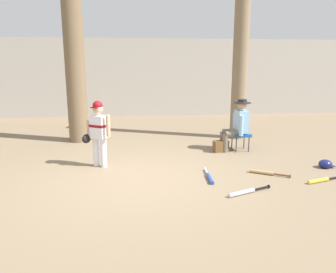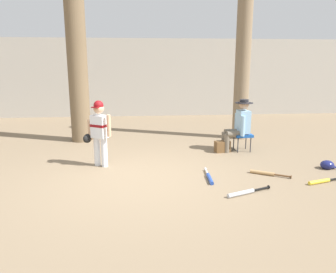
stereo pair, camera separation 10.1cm
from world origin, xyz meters
name	(u,v)px [view 2 (the right image)]	position (x,y,z in m)	size (l,w,h in m)	color
ground_plane	(140,179)	(0.00, 0.00, 0.00)	(60.00, 60.00, 0.00)	#7F6B51
concrete_back_wall	(137,78)	(0.00, 7.33, 1.46)	(18.00, 0.36, 2.93)	#ADA89E
tree_near_player	(77,52)	(-1.50, 3.11, 2.27)	(0.81, 0.81, 5.38)	brown
tree_behind_spectator	(244,42)	(2.76, 3.05, 2.53)	(0.58, 0.58, 5.64)	#7F6B51
young_ballplayer	(99,129)	(-0.77, 0.84, 0.74)	(0.60, 0.37, 1.31)	white
folding_stool	(242,136)	(2.40, 1.71, 0.36)	(0.41, 0.41, 0.41)	#194C9E
seated_spectator	(239,124)	(2.30, 1.70, 0.64)	(0.67, 0.53, 1.20)	#6B6051
handbag_beside_stool	(222,147)	(1.91, 1.64, 0.13)	(0.34, 0.18, 0.26)	brown
bat_aluminum_silver	(244,193)	(1.61, -0.84, 0.03)	(0.79, 0.36, 0.07)	#B7BCC6
bat_yellow_trainer	(322,181)	(3.09, -0.48, 0.03)	(0.72, 0.26, 0.07)	yellow
bat_wood_tan	(265,173)	(2.29, 0.01, 0.03)	(0.65, 0.43, 0.07)	tan
bat_blue_youth	(209,177)	(1.22, -0.12, 0.03)	(0.11, 0.78, 0.07)	#2347AD
batting_helmet_navy	(327,165)	(3.63, 0.25, 0.08)	(0.31, 0.24, 0.18)	navy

